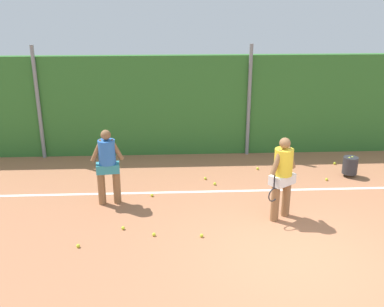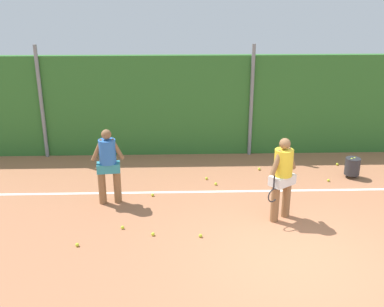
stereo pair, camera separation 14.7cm
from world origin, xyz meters
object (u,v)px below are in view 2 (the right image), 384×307
object	(u,v)px
player_midcourt	(108,163)
tennis_ball_12	(153,195)
tennis_ball_11	(259,169)
ball_hopper	(352,166)
tennis_ball_1	(153,234)
tennis_ball_7	(201,236)
tennis_ball_6	(337,164)
tennis_ball_13	(216,184)
tennis_ball_4	(77,245)
tennis_ball_9	(207,178)
tennis_ball_5	(123,227)
tennis_ball_8	(328,180)
player_foreground_near	(283,175)

from	to	relation	value
player_midcourt	tennis_ball_12	world-z (taller)	player_midcourt
tennis_ball_11	ball_hopper	bearing A→B (deg)	-14.05
tennis_ball_1	tennis_ball_12	world-z (taller)	same
tennis_ball_7	tennis_ball_12	bearing A→B (deg)	118.39
ball_hopper	tennis_ball_6	distance (m)	0.85
tennis_ball_11	tennis_ball_13	size ratio (longest dim) A/B	1.00
tennis_ball_4	player_midcourt	bearing A→B (deg)	78.84
ball_hopper	tennis_ball_1	world-z (taller)	ball_hopper
tennis_ball_7	tennis_ball_9	xyz separation A→B (m)	(0.28, 2.70, 0.00)
tennis_ball_4	tennis_ball_6	xyz separation A→B (m)	(6.00, 3.79, 0.00)
player_midcourt	tennis_ball_5	bearing A→B (deg)	-78.81
tennis_ball_4	tennis_ball_6	bearing A→B (deg)	32.31
tennis_ball_12	tennis_ball_5	bearing A→B (deg)	-109.00
tennis_ball_1	tennis_ball_9	bearing A→B (deg)	66.03
tennis_ball_8	tennis_ball_11	world-z (taller)	same
tennis_ball_5	tennis_ball_1	bearing A→B (deg)	-24.53
player_midcourt	tennis_ball_1	world-z (taller)	player_midcourt
ball_hopper	tennis_ball_1	xyz separation A→B (m)	(-4.73, -2.65, -0.26)
tennis_ball_1	tennis_ball_8	bearing A→B (deg)	30.50
tennis_ball_11	tennis_ball_13	world-z (taller)	same
tennis_ball_5	tennis_ball_7	xyz separation A→B (m)	(1.48, -0.36, 0.00)
tennis_ball_13	tennis_ball_12	bearing A→B (deg)	-158.95
tennis_ball_4	tennis_ball_6	world-z (taller)	same
tennis_ball_13	tennis_ball_9	bearing A→B (deg)	120.22
tennis_ball_6	tennis_ball_7	xyz separation A→B (m)	(-3.79, -3.55, 0.00)
player_midcourt	tennis_ball_9	size ratio (longest dim) A/B	24.88
tennis_ball_5	tennis_ball_12	xyz separation A→B (m)	(0.50, 1.45, 0.00)
player_midcourt	tennis_ball_12	bearing A→B (deg)	10.85
tennis_ball_11	tennis_ball_12	world-z (taller)	same
tennis_ball_8	tennis_ball_13	world-z (taller)	same
tennis_ball_7	player_foreground_near	bearing A→B (deg)	22.68
tennis_ball_8	tennis_ball_4	bearing A→B (deg)	-153.19
tennis_ball_5	tennis_ball_8	world-z (taller)	same
ball_hopper	tennis_ball_4	size ratio (longest dim) A/B	7.78
tennis_ball_5	player_midcourt	bearing A→B (deg)	108.44
tennis_ball_4	tennis_ball_8	size ratio (longest dim) A/B	1.00
player_midcourt	tennis_ball_6	size ratio (longest dim) A/B	24.88
tennis_ball_4	tennis_ball_12	size ratio (longest dim) A/B	1.00
tennis_ball_7	tennis_ball_13	world-z (taller)	same
ball_hopper	tennis_ball_4	distance (m)	6.76
tennis_ball_7	tennis_ball_11	size ratio (longest dim) A/B	1.00
tennis_ball_4	tennis_ball_13	xyz separation A→B (m)	(2.69, 2.61, 0.00)
ball_hopper	tennis_ball_4	world-z (taller)	ball_hopper
tennis_ball_5	tennis_ball_9	distance (m)	2.94
player_foreground_near	ball_hopper	xyz separation A→B (m)	(2.23, 2.06, -0.65)
player_midcourt	tennis_ball_4	size ratio (longest dim) A/B	24.88
tennis_ball_4	tennis_ball_11	bearing A→B (deg)	42.23
player_midcourt	tennis_ball_12	size ratio (longest dim) A/B	24.88
tennis_ball_11	tennis_ball_6	bearing A→B (deg)	7.15
tennis_ball_5	tennis_ball_8	size ratio (longest dim) A/B	1.00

